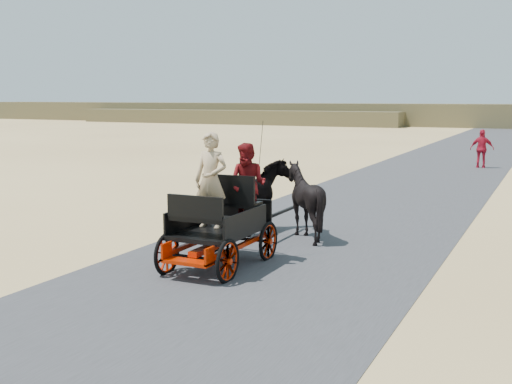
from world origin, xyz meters
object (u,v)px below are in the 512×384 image
at_px(carriage, 220,247).
at_px(pedestrian, 482,149).
at_px(horse_right, 305,201).
at_px(horse_left, 260,197).

bearing_deg(carriage, pedestrian, 82.65).
xyz_separation_m(carriage, pedestrian, (2.55, 19.81, 0.50)).
height_order(carriage, pedestrian, pedestrian).
distance_m(carriage, pedestrian, 19.98).
relative_size(carriage, horse_right, 1.41).
height_order(horse_left, pedestrian, pedestrian).
distance_m(horse_right, pedestrian, 16.92).
bearing_deg(carriage, horse_left, 100.39).
height_order(carriage, horse_left, horse_left).
bearing_deg(horse_left, horse_right, -180.00).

